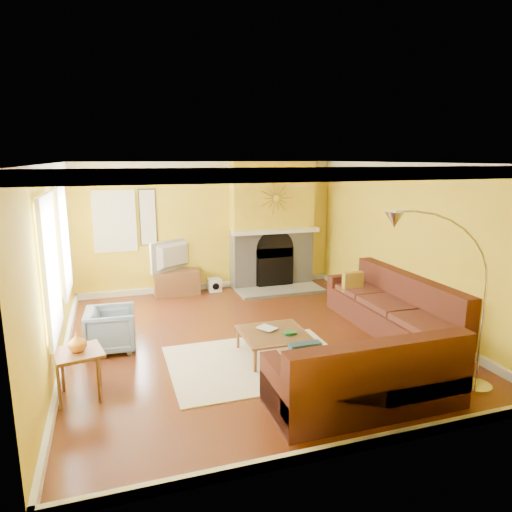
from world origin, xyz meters
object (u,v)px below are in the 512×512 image
object	(u,v)px
media_console	(177,283)
sectional_sofa	(343,321)
side_table	(80,374)
arc_lamp	(442,307)
armchair	(111,329)
coffee_table	(274,344)

from	to	relation	value
media_console	sectional_sofa	bearing A→B (deg)	-61.88
side_table	arc_lamp	bearing A→B (deg)	-17.93
sectional_sofa	media_console	size ratio (longest dim) A/B	4.13
media_console	armchair	size ratio (longest dim) A/B	1.31
media_console	armchair	distance (m)	2.84
coffee_table	side_table	xyz separation A→B (m)	(-2.56, -0.36, 0.11)
media_console	arc_lamp	world-z (taller)	arc_lamp
side_table	coffee_table	bearing A→B (deg)	8.07
side_table	arc_lamp	world-z (taller)	arc_lamp
sectional_sofa	arc_lamp	bearing A→B (deg)	-75.69
sectional_sofa	armchair	xyz separation A→B (m)	(-3.22, 1.04, -0.13)
sectional_sofa	coffee_table	bearing A→B (deg)	174.37
coffee_table	sectional_sofa	bearing A→B (deg)	-5.63
sectional_sofa	side_table	xyz separation A→B (m)	(-3.59, -0.26, -0.16)
media_console	side_table	size ratio (longest dim) A/B	1.59
media_console	arc_lamp	xyz separation A→B (m)	(2.29, -5.10, 0.86)
coffee_table	side_table	bearing A→B (deg)	-171.93
sectional_sofa	media_console	xyz separation A→B (m)	(-1.90, 3.55, -0.20)
sectional_sofa	coffee_table	size ratio (longest dim) A/B	4.13
sectional_sofa	armchair	distance (m)	3.39
armchair	arc_lamp	bearing A→B (deg)	-122.05
arc_lamp	armchair	bearing A→B (deg)	144.38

